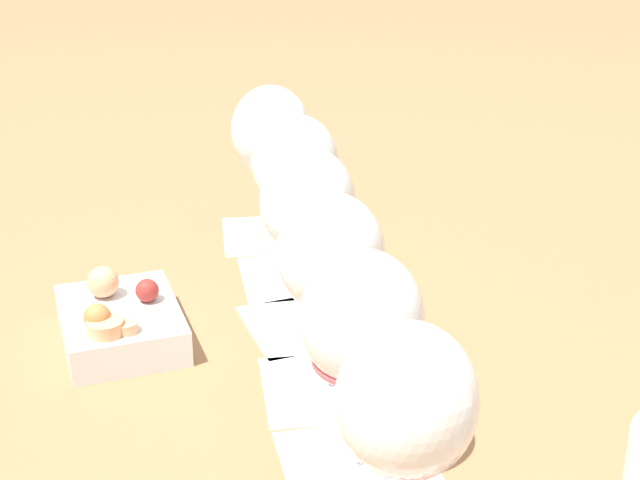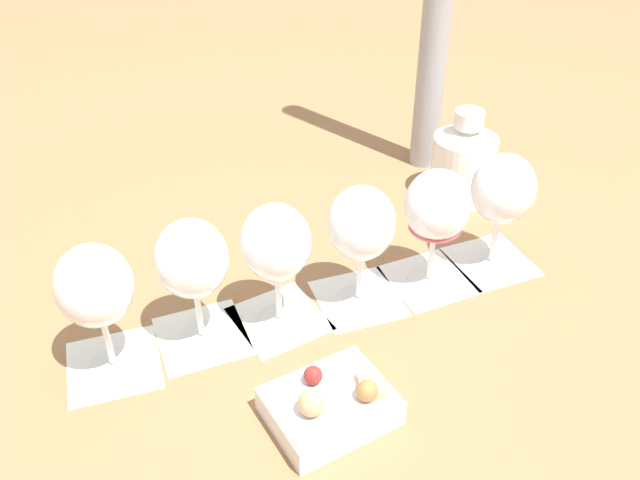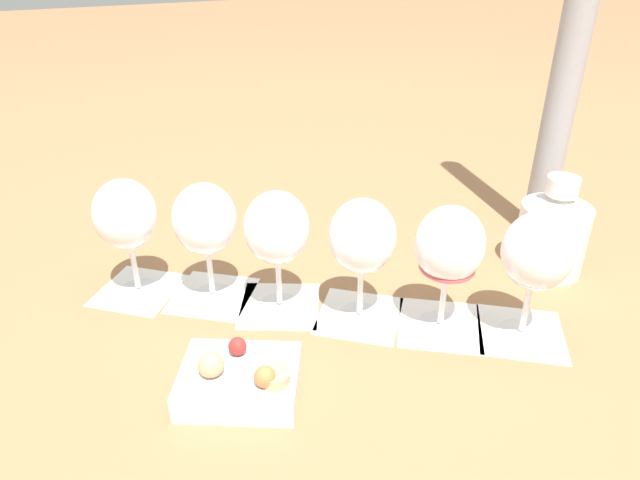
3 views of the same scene
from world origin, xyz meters
TOP-DOWN VIEW (x-y plane):
  - ground_plane at (0.00, 0.00)m, footprint 8.00×8.00m
  - tasting_card_0 at (-0.17, -0.23)m, footprint 0.16×0.16m
  - tasting_card_1 at (-0.10, -0.14)m, footprint 0.16×0.16m
  - tasting_card_2 at (-0.04, -0.05)m, footprint 0.16×0.16m
  - tasting_card_3 at (0.04, 0.05)m, footprint 0.16×0.16m
  - tasting_card_4 at (0.10, 0.13)m, footprint 0.16×0.16m
  - tasting_card_5 at (0.17, 0.23)m, footprint 0.16×0.16m
  - wine_glass_0 at (-0.17, -0.23)m, footprint 0.09×0.09m
  - wine_glass_1 at (-0.10, -0.14)m, footprint 0.09×0.09m
  - wine_glass_2 at (-0.04, -0.05)m, footprint 0.09×0.09m
  - wine_glass_3 at (0.04, 0.05)m, footprint 0.09×0.09m
  - wine_glass_4 at (0.10, 0.13)m, footprint 0.09×0.09m
  - wine_glass_5 at (0.17, 0.23)m, footprint 0.09×0.09m
  - ceramic_vase at (-0.05, -0.39)m, footprint 0.11×0.11m
  - snack_dish at (-0.11, 0.16)m, footprint 0.16×0.18m

SIDE VIEW (x-z plane):
  - ground_plane at x=0.00m, z-range 0.00..0.00m
  - tasting_card_0 at x=-0.17m, z-range 0.00..0.00m
  - tasting_card_1 at x=-0.10m, z-range 0.00..0.00m
  - tasting_card_2 at x=-0.04m, z-range 0.00..0.00m
  - tasting_card_3 at x=0.04m, z-range 0.00..0.00m
  - tasting_card_4 at x=0.10m, z-range 0.00..0.00m
  - tasting_card_5 at x=0.17m, z-range 0.00..0.00m
  - snack_dish at x=-0.11m, z-range -0.01..0.05m
  - ceramic_vase at x=-0.05m, z-range -0.01..0.15m
  - wine_glass_0 at x=-0.17m, z-range 0.03..0.22m
  - wine_glass_3 at x=0.04m, z-range 0.03..0.22m
  - wine_glass_4 at x=0.10m, z-range 0.03..0.22m
  - wine_glass_5 at x=0.17m, z-range 0.03..0.22m
  - wine_glass_2 at x=-0.04m, z-range 0.03..0.22m
  - wine_glass_1 at x=-0.10m, z-range 0.03..0.22m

